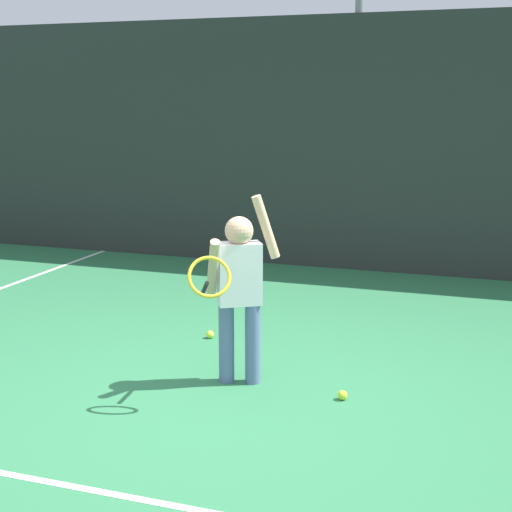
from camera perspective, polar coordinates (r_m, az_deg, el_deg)
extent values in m
plane|color=#2D7247|center=(5.15, -3.13, -11.07)|extent=(20.00, 20.00, 0.00)
cube|color=white|center=(4.13, -10.08, -17.36)|extent=(9.00, 0.05, 0.00)
cube|color=#282D2B|center=(8.92, 7.43, 8.28)|extent=(13.11, 0.08, 2.94)
cylinder|color=slate|center=(8.98, 7.53, 8.78)|extent=(0.09, 0.09, 3.09)
cylinder|color=slate|center=(5.44, -2.24, -6.55)|extent=(0.11, 0.11, 0.58)
cylinder|color=slate|center=(5.41, -0.24, -6.63)|extent=(0.11, 0.11, 0.58)
cube|color=white|center=(5.29, -1.27, -1.34)|extent=(0.34, 0.30, 0.44)
sphere|color=tan|center=(5.22, -1.29, 1.92)|extent=(0.20, 0.20, 0.20)
cylinder|color=tan|center=(5.28, 0.74, 2.20)|extent=(0.21, 0.17, 0.46)
cylinder|color=tan|center=(5.18, -3.26, -0.85)|extent=(0.21, 0.28, 0.43)
cylinder|color=black|center=(5.08, -3.88, -2.45)|extent=(0.15, 0.22, 0.15)
torus|color=yellow|center=(4.84, -3.53, -1.59)|extent=(0.33, 0.29, 0.26)
sphere|color=#CCE033|center=(5.23, 6.54, -10.38)|extent=(0.07, 0.07, 0.07)
sphere|color=#CCE033|center=(6.47, -3.49, -5.93)|extent=(0.07, 0.07, 0.07)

